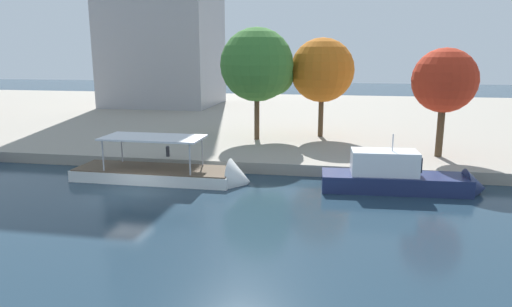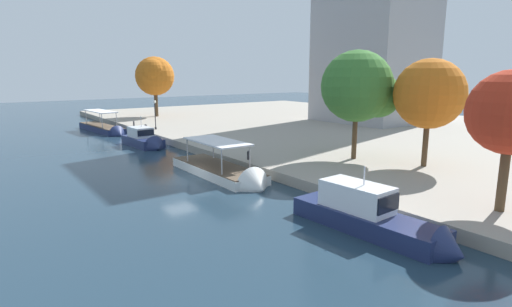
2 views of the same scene
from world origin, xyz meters
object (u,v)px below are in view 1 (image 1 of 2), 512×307
(tour_boat_2, at_px, (173,176))
(mooring_bollard_1, at_px, (168,151))
(tree_0, at_px, (261,66))
(motor_yacht_3, at_px, (403,179))
(tree_2, at_px, (445,79))
(tree_1, at_px, (324,71))

(tour_boat_2, distance_m, mooring_bollard_1, 4.01)
(tree_0, bearing_deg, tour_boat_2, -108.25)
(tour_boat_2, relative_size, motor_yacht_3, 1.21)
(mooring_bollard_1, relative_size, tree_2, 0.10)
(tree_2, bearing_deg, tour_boat_2, -158.47)
(tree_0, bearing_deg, tree_1, 21.83)
(tree_0, relative_size, tree_2, 1.23)
(motor_yacht_3, bearing_deg, tree_1, 108.93)
(tree_1, bearing_deg, tour_boat_2, -123.53)
(tree_0, bearing_deg, mooring_bollard_1, -123.77)
(tour_boat_2, height_order, mooring_bollard_1, tour_boat_2)
(motor_yacht_3, bearing_deg, tree_0, 130.25)
(tree_0, height_order, tree_2, tree_0)
(motor_yacht_3, xyz_separation_m, mooring_bollard_1, (-16.57, 3.27, 0.50))
(tour_boat_2, relative_size, mooring_bollard_1, 14.71)
(tour_boat_2, height_order, motor_yacht_3, motor_yacht_3)
(tour_boat_2, distance_m, tree_2, 20.64)
(motor_yacht_3, xyz_separation_m, tree_2, (3.41, 6.97, 5.80))
(tour_boat_2, bearing_deg, mooring_bollard_1, 115.78)
(mooring_bollard_1, height_order, tree_1, tree_1)
(tree_1, height_order, tree_2, tree_1)
(tree_1, relative_size, tree_2, 1.12)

